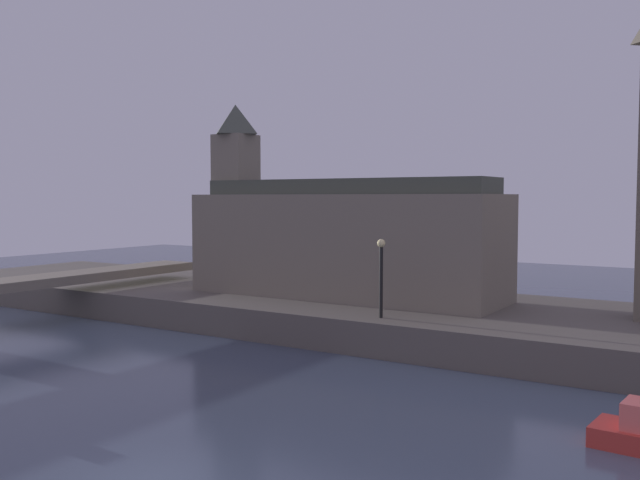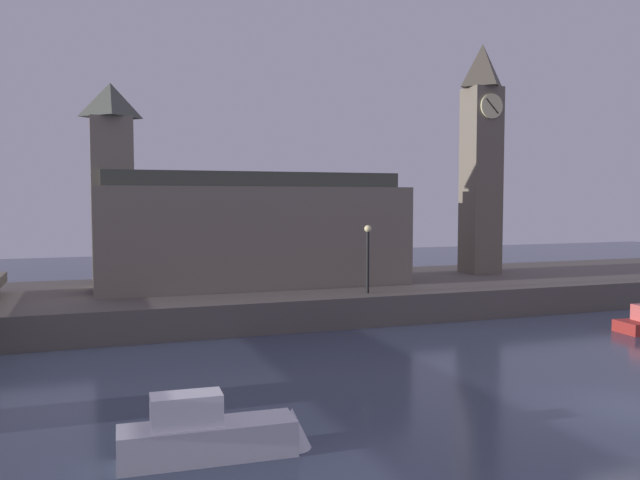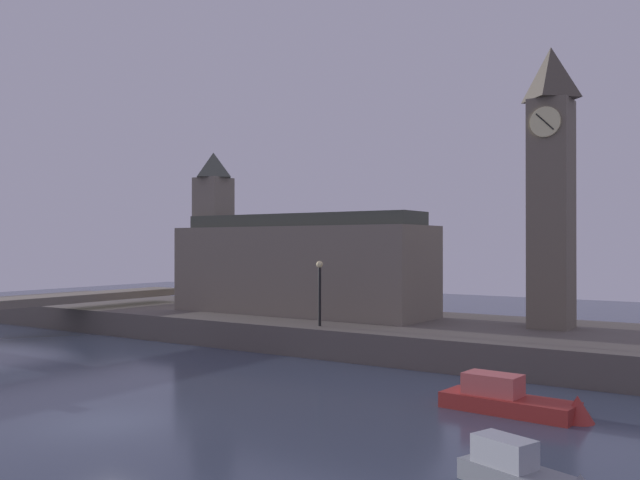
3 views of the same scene
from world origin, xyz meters
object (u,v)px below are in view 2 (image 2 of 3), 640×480
(streetlamp, at_px, (368,250))
(boat_ferry_white, at_px, (220,434))
(parliament_hall, at_px, (243,228))
(clock_tower, at_px, (481,156))

(streetlamp, xyz_separation_m, boat_ferry_white, (-10.31, -14.62, -3.10))
(boat_ferry_white, bearing_deg, parliament_hall, 75.48)
(streetlamp, relative_size, boat_ferry_white, 0.72)
(clock_tower, distance_m, parliament_hall, 16.26)
(boat_ferry_white, bearing_deg, streetlamp, 54.82)
(streetlamp, bearing_deg, boat_ferry_white, -125.18)
(clock_tower, xyz_separation_m, boat_ferry_white, (-20.69, -20.47, -8.38))
(clock_tower, relative_size, boat_ferry_white, 3.02)
(clock_tower, distance_m, boat_ferry_white, 30.29)
(clock_tower, xyz_separation_m, parliament_hall, (-15.64, -1.01, -4.33))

